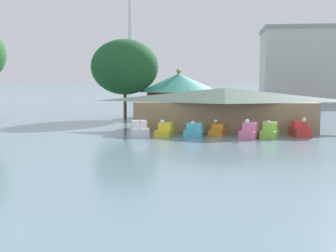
% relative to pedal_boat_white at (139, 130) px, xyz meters
% --- Properties ---
extents(pedal_boat_white, '(2.24, 3.02, 1.58)m').
position_rel_pedal_boat_white_xyz_m(pedal_boat_white, '(0.00, 0.00, 0.00)').
color(pedal_boat_white, white).
rests_on(pedal_boat_white, ground).
extents(pedal_boat_yellow, '(1.70, 2.93, 1.58)m').
position_rel_pedal_boat_white_xyz_m(pedal_boat_yellow, '(2.36, 0.30, -0.09)').
color(pedal_boat_yellow, yellow).
rests_on(pedal_boat_yellow, ground).
extents(pedal_boat_cyan, '(1.82, 2.84, 1.53)m').
position_rel_pedal_boat_white_xyz_m(pedal_boat_cyan, '(5.09, -0.03, -0.07)').
color(pedal_boat_cyan, '#4CB7CC').
rests_on(pedal_boat_cyan, ground).
extents(pedal_boat_orange, '(1.82, 2.94, 1.54)m').
position_rel_pedal_boat_white_xyz_m(pedal_boat_orange, '(7.26, 1.51, -0.14)').
color(pedal_boat_orange, orange).
rests_on(pedal_boat_orange, ground).
extents(pedal_boat_pink, '(2.10, 2.97, 1.76)m').
position_rel_pedal_boat_white_xyz_m(pedal_boat_pink, '(10.04, -0.54, -0.02)').
color(pedal_boat_pink, pink).
rests_on(pedal_boat_pink, ground).
extents(pedal_boat_lime, '(2.06, 3.01, 1.63)m').
position_rel_pedal_boat_white_xyz_m(pedal_boat_lime, '(11.88, 0.01, -0.02)').
color(pedal_boat_lime, '#8CCC3F').
rests_on(pedal_boat_lime, ground).
extents(pedal_boat_red, '(1.61, 2.54, 1.76)m').
position_rel_pedal_boat_white_xyz_m(pedal_boat_red, '(14.76, 1.23, -0.00)').
color(pedal_boat_red, red).
rests_on(pedal_boat_red, ground).
extents(boathouse, '(19.30, 8.47, 4.39)m').
position_rel_pedal_boat_white_xyz_m(boathouse, '(7.90, 6.09, 1.73)').
color(boathouse, '#9E7F5B').
rests_on(boathouse, ground).
extents(green_roof_pavilion, '(11.76, 11.76, 6.95)m').
position_rel_pedal_boat_white_xyz_m(green_roof_pavilion, '(1.82, 22.26, 2.95)').
color(green_roof_pavilion, '#993328').
rests_on(green_roof_pavilion, ground).
extents(shoreline_tree_mid, '(9.23, 9.23, 10.86)m').
position_rel_pedal_boat_white_xyz_m(shoreline_tree_mid, '(-5.34, 18.93, 6.50)').
color(shoreline_tree_mid, brown).
rests_on(shoreline_tree_mid, ground).
extents(background_building_block, '(31.16, 14.17, 18.82)m').
position_rel_pedal_boat_white_xyz_m(background_building_block, '(34.53, 72.56, 8.86)').
color(background_building_block, beige).
rests_on(background_building_block, ground).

